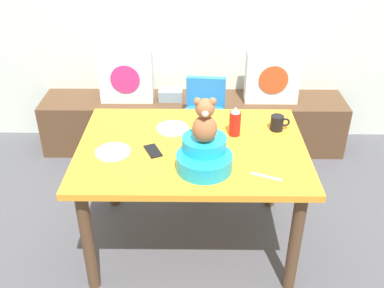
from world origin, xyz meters
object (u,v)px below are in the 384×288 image
at_px(ketchup_bottle, 235,122).
at_px(coffee_mug, 277,123).
at_px(dining_table, 192,160).
at_px(cell_phone, 153,151).
at_px(book_stack, 171,95).
at_px(pillow_floral_left, 126,76).
at_px(dinner_plate_near, 113,152).
at_px(teddy_bear, 205,121).
at_px(pillow_floral_right, 272,77).
at_px(highchair, 205,117).
at_px(dinner_plate_far, 172,128).
at_px(infant_seat_teal, 204,156).

distance_m(ketchup_bottle, coffee_mug, 0.28).
xyz_separation_m(dining_table, cell_phone, (-0.22, -0.07, 0.10)).
distance_m(book_stack, ketchup_bottle, 1.23).
bearing_deg(pillow_floral_left, dinner_plate_near, -85.17).
distance_m(ketchup_bottle, cell_phone, 0.53).
distance_m(teddy_bear, cell_phone, 0.43).
height_order(pillow_floral_right, dinner_plate_near, pillow_floral_right).
xyz_separation_m(pillow_floral_left, coffee_mug, (1.08, -1.01, 0.11)).
height_order(pillow_floral_left, cell_phone, pillow_floral_left).
xyz_separation_m(pillow_floral_left, book_stack, (0.36, 0.02, -0.17)).
bearing_deg(highchair, book_stack, 122.91).
xyz_separation_m(book_stack, ketchup_bottle, (0.45, -1.10, 0.32)).
height_order(teddy_bear, ketchup_bottle, teddy_bear).
xyz_separation_m(book_stack, dining_table, (0.19, -1.23, 0.14)).
xyz_separation_m(book_stack, cell_phone, (-0.03, -1.30, 0.24)).
distance_m(highchair, cell_phone, 0.94).
bearing_deg(teddy_bear, dinner_plate_near, 165.12).
xyz_separation_m(ketchup_bottle, coffee_mug, (0.27, 0.06, -0.04)).
relative_size(highchair, ketchup_bottle, 4.27).
distance_m(dining_table, dinner_plate_near, 0.47).
xyz_separation_m(book_stack, dinner_plate_far, (0.07, -1.03, 0.24)).
distance_m(book_stack, dining_table, 1.25).
relative_size(pillow_floral_right, ketchup_bottle, 2.38).
distance_m(book_stack, dinner_plate_far, 1.06).
bearing_deg(dinner_plate_near, coffee_mug, 16.17).
distance_m(book_stack, cell_phone, 1.32).
bearing_deg(dinner_plate_near, highchair, 58.52).
distance_m(pillow_floral_right, coffee_mug, 1.02).
bearing_deg(book_stack, pillow_floral_right, -1.42).
relative_size(pillow_floral_left, dining_table, 0.33).
xyz_separation_m(teddy_bear, coffee_mug, (0.46, 0.42, -0.23)).
height_order(coffee_mug, cell_phone, coffee_mug).
xyz_separation_m(book_stack, coffee_mug, (0.72, -1.03, 0.28)).
relative_size(ketchup_bottle, dinner_plate_near, 0.92).
height_order(teddy_bear, coffee_mug, teddy_bear).
bearing_deg(book_stack, coffee_mug, -55.13).
bearing_deg(pillow_floral_right, coffee_mug, -97.14).
relative_size(coffee_mug, cell_phone, 0.83).
bearing_deg(dinner_plate_near, infant_seat_teal, -14.82).
relative_size(pillow_floral_right, dinner_plate_near, 2.20).
distance_m(dinner_plate_near, dinner_plate_far, 0.43).
distance_m(pillow_floral_left, coffee_mug, 1.49).
relative_size(pillow_floral_left, book_stack, 2.20).
bearing_deg(pillow_floral_right, highchair, -143.56).
relative_size(pillow_floral_left, teddy_bear, 1.76).
xyz_separation_m(pillow_floral_left, pillow_floral_right, (1.21, 0.00, 0.00)).
height_order(dining_table, dinner_plate_far, dinner_plate_far).
height_order(ketchup_bottle, coffee_mug, ketchup_bottle).
bearing_deg(infant_seat_teal, cell_phone, 152.06).
xyz_separation_m(book_stack, infant_seat_teal, (0.26, -1.45, 0.31)).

